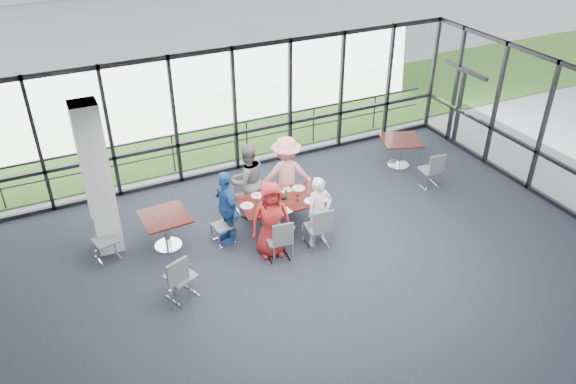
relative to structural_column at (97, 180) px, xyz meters
name	(u,v)px	position (x,y,z in m)	size (l,w,h in m)	color
floor	(334,283)	(3.60, -3.00, -1.61)	(12.00, 10.00, 0.02)	#21242F
ceiling	(342,130)	(3.60, -3.00, 1.60)	(12.00, 10.00, 0.04)	white
curtain_wall_back	(235,111)	(3.60, 2.00, 0.00)	(12.00, 0.10, 3.20)	white
exit_door	(459,108)	(9.60, 0.75, -0.55)	(0.12, 1.60, 2.10)	black
structural_column	(97,180)	(0.00, 0.00, 0.00)	(0.50, 0.50, 3.20)	silver
apron	(182,102)	(3.60, 7.00, -1.62)	(80.00, 70.00, 0.02)	gray
grass_strip	(201,124)	(3.60, 5.00, -1.59)	(80.00, 5.00, 0.01)	#215518
guard_rail	(229,142)	(3.60, 2.60, -1.10)	(0.06, 0.06, 12.00)	#2D2D33
main_table	(282,205)	(3.48, -0.95, -0.99)	(1.85, 1.12, 0.75)	black
side_table_left	(165,220)	(1.08, -0.49, -0.96)	(0.97, 0.97, 0.75)	black
side_table_right	(401,143)	(7.44, 0.34, -0.95)	(1.22, 1.22, 0.75)	black
diner_near_left	(271,220)	(2.92, -1.63, -0.78)	(0.80, 0.52, 1.64)	#B32223
diner_near_right	(319,212)	(3.95, -1.74, -0.83)	(0.56, 0.41, 1.53)	silver
diner_far_left	(247,181)	(3.05, -0.11, -0.72)	(0.85, 0.53, 1.76)	slate
diner_far_right	(286,175)	(3.91, -0.27, -0.70)	(1.16, 0.60, 1.80)	pink
diner_end	(226,207)	(2.28, -0.83, -0.78)	(0.96, 0.53, 1.64)	#2656A2
chair_main_nl	(278,239)	(2.97, -1.83, -1.15)	(0.44, 0.44, 0.90)	slate
chair_main_nr	(317,227)	(3.87, -1.81, -1.14)	(0.45, 0.45, 0.92)	slate
chair_main_fl	(246,196)	(3.04, 0.03, -1.18)	(0.41, 0.41, 0.84)	slate
chair_main_fr	(285,190)	(3.95, -0.14, -1.19)	(0.41, 0.41, 0.83)	slate
chair_main_end	(223,226)	(2.18, -0.85, -1.19)	(0.40, 0.40, 0.81)	slate
chair_spare_la	(180,276)	(0.91, -2.13, -1.12)	(0.47, 0.47, 0.96)	slate
chair_spare_lb	(105,241)	(-0.11, -0.38, -1.15)	(0.44, 0.44, 0.89)	slate
chair_spare_r	(430,170)	(7.48, -0.85, -1.15)	(0.44, 0.44, 0.90)	slate
plate_nl	(266,212)	(2.97, -1.26, -0.84)	(0.25, 0.25, 0.01)	white
plate_nr	(311,201)	(3.99, -1.28, -0.84)	(0.28, 0.28, 0.01)	white
plate_fl	(257,195)	(3.07, -0.59, -0.84)	(0.27, 0.27, 0.01)	white
plate_fr	(299,188)	(4.00, -0.70, -0.84)	(0.28, 0.28, 0.01)	white
plate_end	(247,206)	(2.72, -0.87, -0.84)	(0.28, 0.28, 0.01)	white
tumbler_a	(274,204)	(3.21, -1.13, -0.78)	(0.07, 0.07, 0.13)	white
tumbler_b	(297,198)	(3.75, -1.15, -0.79)	(0.06, 0.06, 0.13)	white
tumbler_c	(282,192)	(3.57, -0.76, -0.79)	(0.06, 0.06, 0.13)	white
tumbler_d	(257,205)	(2.89, -1.02, -0.78)	(0.07, 0.07, 0.13)	white
menu_a	(284,212)	(3.31, -1.39, -0.85)	(0.32, 0.22, 0.00)	silver
menu_b	(322,200)	(4.23, -1.33, -0.85)	(0.31, 0.22, 0.00)	silver
menu_c	(284,190)	(3.69, -0.64, -0.85)	(0.32, 0.22, 0.00)	silver
condiment_caddy	(284,198)	(3.52, -0.95, -0.83)	(0.10, 0.07, 0.04)	black
ketchup_bottle	(281,195)	(3.46, -0.93, -0.76)	(0.06, 0.06, 0.18)	#A72208
green_bottle	(286,194)	(3.58, -0.94, -0.75)	(0.05, 0.05, 0.20)	#256A2B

